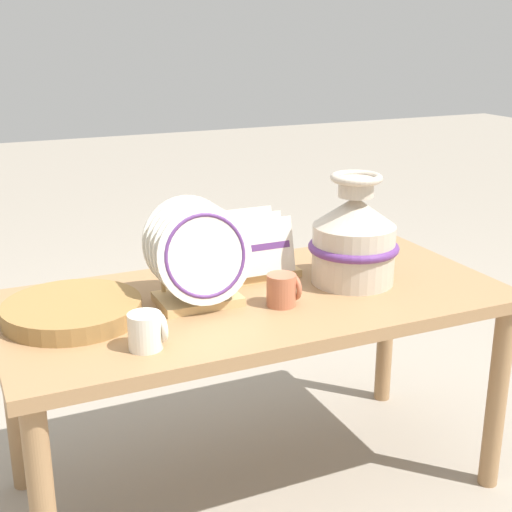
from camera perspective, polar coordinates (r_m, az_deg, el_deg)
The scene contains 8 objects.
ground_plane at distance 2.21m, azimuth 0.00°, elevation -17.74°, with size 14.00×14.00×0.00m, color gray.
display_table at distance 1.95m, azimuth 0.00°, elevation -5.12°, with size 1.35×0.65×0.60m.
ceramic_vase at distance 2.00m, azimuth 7.83°, elevation 1.48°, with size 0.25×0.25×0.31m.
dish_rack_round_plates at distance 1.83m, azimuth -4.67°, elevation -0.36°, with size 0.25×0.19×0.27m.
dish_rack_square_plates at distance 2.06m, azimuth 0.16°, elevation -0.12°, with size 0.21×0.17×0.18m.
wicker_charger_stack at distance 1.82m, azimuth -14.48°, elevation -4.24°, with size 0.34×0.34×0.04m.
mug_terracotta_glaze at distance 1.84m, azimuth 2.16°, elevation -2.71°, with size 0.08×0.08×0.08m.
mug_cream_glaze at distance 1.62m, azimuth -8.72°, elevation -5.94°, with size 0.08×0.08×0.08m.
Camera 1 is at (-0.74, -1.63, 1.29)m, focal length 50.00 mm.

